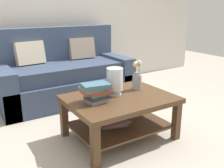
{
  "coord_description": "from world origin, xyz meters",
  "views": [
    {
      "loc": [
        -1.41,
        -2.51,
        1.35
      ],
      "look_at": [
        -0.01,
        -0.29,
        0.56
      ],
      "focal_mm": 41.14,
      "sensor_mm": 36.0,
      "label": 1
    }
  ],
  "objects": [
    {
      "name": "ground_plane",
      "position": [
        0.0,
        0.0,
        0.0
      ],
      "size": [
        10.0,
        10.0,
        0.0
      ],
      "primitive_type": "plane",
      "color": "#ADA393"
    },
    {
      "name": "coffee_table",
      "position": [
        -0.01,
        -0.44,
        0.33
      ],
      "size": [
        1.08,
        0.81,
        0.46
      ],
      "color": "#4C331E",
      "rests_on": "ground"
    },
    {
      "name": "book_stack_main",
      "position": [
        -0.28,
        -0.44,
        0.56
      ],
      "size": [
        0.31,
        0.24,
        0.19
      ],
      "color": "slate",
      "rests_on": "coffee_table"
    },
    {
      "name": "back_wall",
      "position": [
        0.0,
        1.65,
        1.35
      ],
      "size": [
        6.4,
        0.12,
        2.7
      ],
      "primitive_type": "cube",
      "color": "beige",
      "rests_on": "ground"
    },
    {
      "name": "couch",
      "position": [
        -0.04,
        1.01,
        0.36
      ],
      "size": [
        1.91,
        0.9,
        1.06
      ],
      "color": "#384760",
      "rests_on": "ground"
    },
    {
      "name": "flower_pitcher",
      "position": [
        0.3,
        -0.33,
        0.6
      ],
      "size": [
        0.11,
        0.1,
        0.34
      ],
      "color": "gray",
      "rests_on": "coffee_table"
    },
    {
      "name": "glass_hurricane_vase",
      "position": [
        -0.01,
        -0.35,
        0.62
      ],
      "size": [
        0.17,
        0.17,
        0.29
      ],
      "color": "silver",
      "rests_on": "coffee_table"
    }
  ]
}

